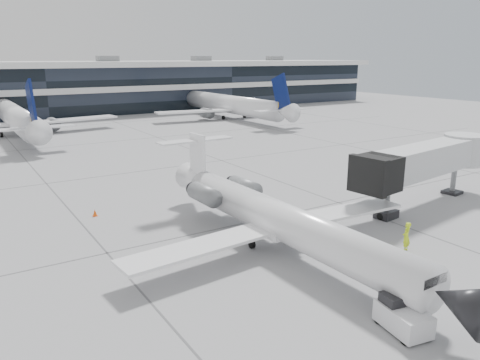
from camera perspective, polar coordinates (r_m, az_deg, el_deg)
ground at (r=35.08m, az=-0.02°, el=-5.40°), size 220.00×220.00×0.00m
terminal at (r=111.49m, az=-23.47°, el=9.90°), size 170.00×22.00×10.00m
bg_jet_center at (r=84.29m, az=-25.48°, el=5.07°), size 32.00×40.00×9.60m
bg_jet_right at (r=97.31m, az=-1.35°, el=7.60°), size 32.00×40.00×9.60m
regional_jet at (r=30.10m, az=4.64°, el=-4.70°), size 21.27×26.47×6.12m
jet_bridge at (r=42.16m, az=22.22°, el=2.40°), size 16.52×5.19×5.30m
ramp_worker at (r=31.88m, az=19.61°, el=-6.55°), size 0.83×0.69×1.95m
baggage_tug at (r=23.30m, az=19.14°, el=-15.37°), size 1.88×2.70×1.58m
traffic_cone at (r=38.46m, az=-17.27°, el=-3.85°), size 0.47×0.47×0.55m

